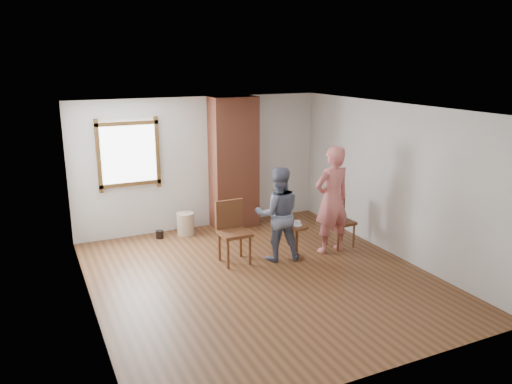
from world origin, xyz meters
TOP-DOWN VIEW (x-y plane):
  - ground at (0.00, 0.00)m, footprint 5.50×5.50m
  - room_shell at (-0.06, 0.61)m, footprint 5.04×5.52m
  - brick_chimney at (0.60, 2.50)m, footprint 0.90×0.50m
  - stoneware_crock at (-0.46, 2.40)m, footprint 0.42×0.42m
  - dark_pot at (-0.98, 2.40)m, footprint 0.17×0.17m
  - dining_chair_left at (-0.14, 0.81)m, footprint 0.48×0.48m
  - dining_chair_right at (1.88, 0.68)m, footprint 0.44×0.44m
  - side_table at (0.87, 0.42)m, footprint 0.40×0.40m
  - cake_plate at (0.87, 0.42)m, footprint 0.18×0.18m
  - cake_slice at (0.88, 0.42)m, footprint 0.08×0.07m
  - man at (0.58, 0.55)m, footprint 0.91×0.80m
  - person_pink at (1.58, 0.47)m, footprint 0.71×0.49m

SIDE VIEW (x-z plane):
  - ground at x=0.00m, z-range 0.00..0.00m
  - dark_pot at x=-0.98m, z-range 0.00..0.15m
  - stoneware_crock at x=-0.46m, z-range 0.00..0.43m
  - side_table at x=0.87m, z-range 0.10..0.70m
  - dining_chair_right at x=1.88m, z-range 0.06..0.97m
  - dining_chair_left at x=-0.14m, z-range 0.06..1.09m
  - cake_plate at x=0.87m, z-range 0.60..0.61m
  - cake_slice at x=0.88m, z-range 0.61..0.67m
  - man at x=0.58m, z-range 0.00..1.59m
  - person_pink at x=1.58m, z-range 0.00..1.88m
  - brick_chimney at x=0.60m, z-range 0.00..2.60m
  - room_shell at x=-0.06m, z-range 0.50..3.12m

